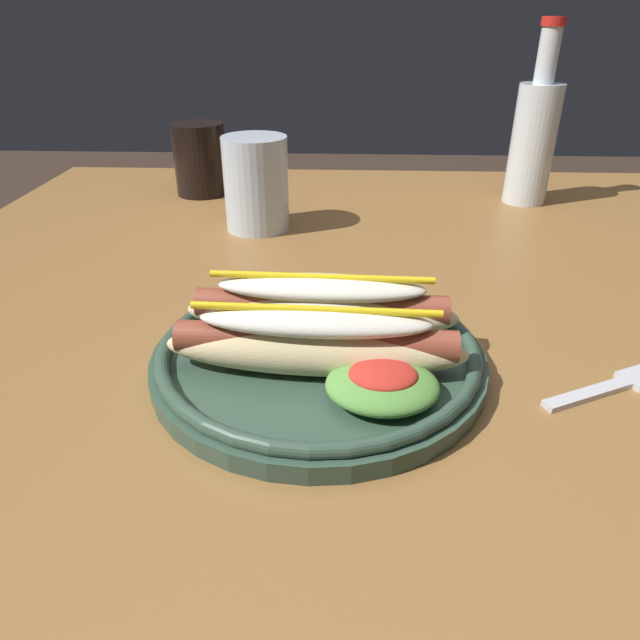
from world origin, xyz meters
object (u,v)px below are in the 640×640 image
hot_dog_plate (321,343)px  soda_cup (200,159)px  glass_bottle (534,137)px  water_cup (256,184)px  fork (614,386)px

hot_dog_plate → soda_cup: soda_cup is taller
soda_cup → glass_bottle: size_ratio=0.43×
water_cup → fork: bearing=-47.4°
water_cup → hot_dog_plate: bearing=-73.7°
hot_dog_plate → water_cup: water_cup is taller
hot_dog_plate → fork: 0.24m
soda_cup → glass_bottle: (0.53, -0.02, 0.04)m
soda_cup → glass_bottle: 0.53m
water_cup → glass_bottle: size_ratio=0.48×
fork → water_cup: 0.51m
fork → glass_bottle: 0.53m
hot_dog_plate → water_cup: size_ratio=2.25×
hot_dog_plate → glass_bottle: glass_bottle is taller
fork → water_cup: water_cup is taller
fork → water_cup: bearing=106.9°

